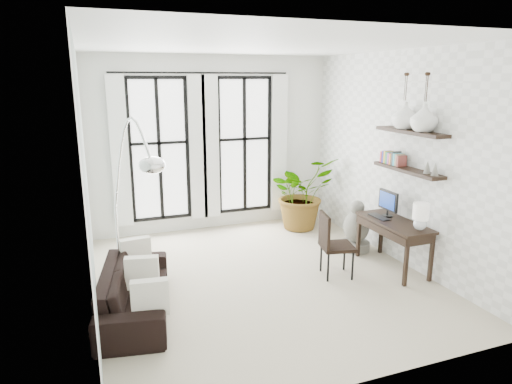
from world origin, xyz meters
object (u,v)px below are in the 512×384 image
plant (301,193)px  desk_chair (332,241)px  desk (396,225)px  sofa (135,290)px  buddha (356,229)px  arc_lamp (131,159)px

plant → desk_chair: (-0.57, -2.15, -0.15)m
desk → desk_chair: size_ratio=1.33×
sofa → desk: desk is taller
sofa → buddha: bearing=-67.1°
plant → buddha: 1.46m
desk → desk_chair: bearing=172.3°
sofa → desk_chair: desk_chair is taller
sofa → arc_lamp: bearing=-0.4°
plant → desk: bearing=-79.5°
desk_chair → buddha: bearing=52.6°
desk_chair → buddha: (0.91, 0.77, -0.18)m
desk → buddha: bearing=95.4°
plant → desk_chair: plant is taller
plant → arc_lamp: arc_lamp is taller
desk_chair → buddha: size_ratio=1.11×
desk_chair → plant: bearing=87.5°
plant → desk: plant is taller
plant → arc_lamp: size_ratio=0.59×
desk → arc_lamp: 3.86m
buddha → sofa: bearing=-167.0°
plant → desk_chair: size_ratio=1.45×
plant → desk: 2.33m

